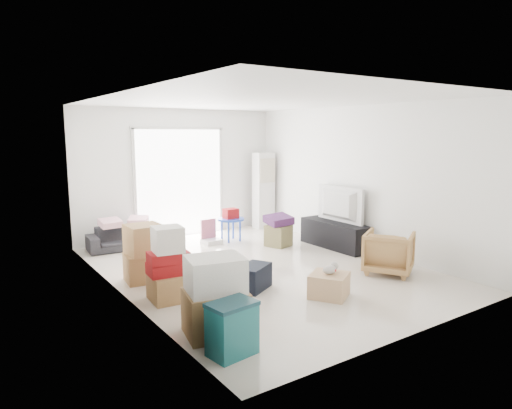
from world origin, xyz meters
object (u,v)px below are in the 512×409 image
Objects in this scene: kids_table at (231,218)px; storage_bins at (232,328)px; armchair at (389,250)px; tv_console at (335,235)px; sofa at (128,233)px; wood_crate at (329,285)px; ac_tower at (263,190)px; television at (335,218)px; ottoman at (278,236)px.

storage_bins is at bearing -121.00° from kids_table.
armchair reaches higher than kids_table.
sofa is at bearing 146.81° from tv_console.
armchair is at bearing 9.40° from wood_crate.
ac_tower is at bearing 65.81° from wood_crate.
armchair is 1.54× the size of wood_crate.
kids_table reaches higher than television.
ac_tower is at bearing 28.73° from kids_table.
television is at bearing -45.82° from armchair.
tv_console is 2.06× the size of armchair.
ottoman reaches higher than wood_crate.
armchair is at bearing -105.10° from tv_console.
ottoman is 0.87× the size of wood_crate.
television reaches higher than wood_crate.
sofa reaches higher than wood_crate.
kids_table is at bearing 130.87° from tv_console.
armchair is 1.77× the size of ottoman.
kids_table is at bearing -151.27° from ac_tower.
ottoman is (-0.83, 0.71, -0.37)m from television.
television is 2.47× the size of wood_crate.
storage_bins is 4.89m from kids_table.
television is at bearing 33.62° from storage_bins.
ottoman is (-0.83, 0.71, -0.04)m from tv_console.
sofa is 2.04m from kids_table.
sofa is (-3.33, 2.18, 0.04)m from tv_console.
kids_table is at bearing -14.87° from armchair.
ac_tower is 1.92m from ottoman.
armchair reaches higher than storage_bins.
ac_tower is at bearing 7.19° from sofa.
sofa is 3.60× the size of ottoman.
television is 1.61× the size of armchair.
ottoman is (2.50, -1.47, -0.08)m from sofa.
wood_crate is at bearing -99.34° from kids_table.
television reaches higher than sofa.
ac_tower is 2.60× the size of kids_table.
wood_crate is (-1.13, -2.63, -0.05)m from ottoman.
sofa is at bearing 6.01° from armchair.
television is 2.84× the size of ottoman.
ottoman is at bearing -21.64° from armchair.
armchair is at bearing -95.74° from ac_tower.
tv_console is 1.09m from ottoman.
tv_console is at bearing -28.61° from sofa.
sofa is at bearing 149.46° from ottoman.
ac_tower reaches higher than sofa.
tv_console reaches higher than ottoman.
storage_bins is (-3.90, -2.59, 0.02)m from tv_console.
ottoman is (-0.38, 2.38, -0.16)m from armchair.
television is 2.11m from kids_table.
tv_console is 1.74m from armchair.
ac_tower reaches higher than tv_console.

